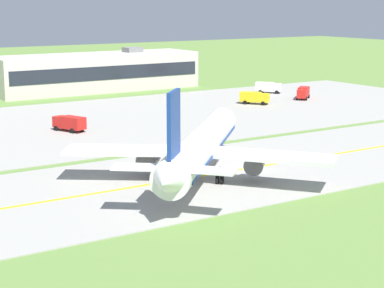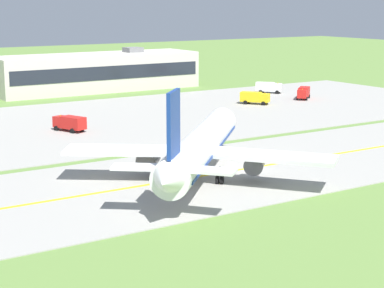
# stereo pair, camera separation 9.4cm
# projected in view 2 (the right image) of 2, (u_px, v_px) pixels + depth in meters

# --- Properties ---
(ground_plane) EXTENTS (500.00, 500.00, 0.00)m
(ground_plane) POSITION_uv_depth(u_px,v_px,m) (242.00, 170.00, 87.12)
(ground_plane) COLOR olive
(taxiway_strip) EXTENTS (240.00, 28.00, 0.10)m
(taxiway_strip) POSITION_uv_depth(u_px,v_px,m) (242.00, 170.00, 87.11)
(taxiway_strip) COLOR #9E9B93
(taxiway_strip) RESTS_ON ground
(apron_pad) EXTENTS (140.00, 52.00, 0.10)m
(apron_pad) POSITION_uv_depth(u_px,v_px,m) (149.00, 117.00, 126.95)
(apron_pad) COLOR #9E9B93
(apron_pad) RESTS_ON ground
(taxiway_centreline) EXTENTS (220.00, 0.60, 0.01)m
(taxiway_centreline) POSITION_uv_depth(u_px,v_px,m) (242.00, 169.00, 87.10)
(taxiway_centreline) COLOR yellow
(taxiway_centreline) RESTS_ON taxiway_strip
(airplane_lead) EXTENTS (30.86, 31.59, 12.70)m
(airplane_lead) POSITION_uv_depth(u_px,v_px,m) (200.00, 147.00, 81.37)
(airplane_lead) COLOR white
(airplane_lead) RESTS_ON ground
(service_truck_baggage) EXTENTS (4.05, 6.34, 2.60)m
(service_truck_baggage) POSITION_uv_depth(u_px,v_px,m) (70.00, 123.00, 112.39)
(service_truck_baggage) COLOR red
(service_truck_baggage) RESTS_ON ground
(service_truck_fuel) EXTENTS (5.90, 5.45, 2.60)m
(service_truck_fuel) POSITION_uv_depth(u_px,v_px,m) (304.00, 92.00, 149.61)
(service_truck_fuel) COLOR red
(service_truck_fuel) RESTS_ON ground
(service_truck_catering) EXTENTS (5.14, 6.08, 2.60)m
(service_truck_catering) POSITION_uv_depth(u_px,v_px,m) (255.00, 97.00, 142.07)
(service_truck_catering) COLOR yellow
(service_truck_catering) RESTS_ON ground
(service_truck_pushback) EXTENTS (5.53, 5.84, 2.60)m
(service_truck_pushback) POSITION_uv_depth(u_px,v_px,m) (269.00, 87.00, 159.21)
(service_truck_pushback) COLOR silver
(service_truck_pushback) RESTS_ON ground
(terminal_building) EXTENTS (49.63, 14.05, 9.99)m
(terminal_building) POSITION_uv_depth(u_px,v_px,m) (97.00, 72.00, 164.40)
(terminal_building) COLOR beige
(terminal_building) RESTS_ON ground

